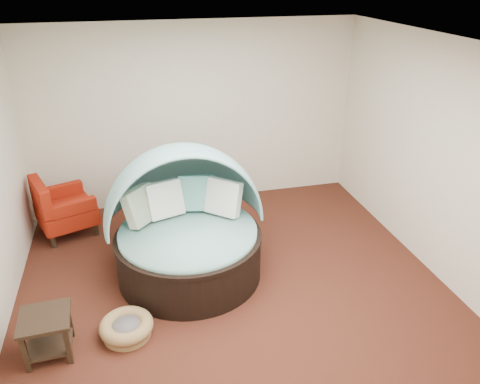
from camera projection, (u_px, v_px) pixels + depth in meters
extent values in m
plane|color=#4B2115|center=(234.00, 289.00, 5.58)|extent=(5.00, 5.00, 0.00)
plane|color=beige|center=(196.00, 116.00, 7.14)|extent=(5.00, 0.00, 5.00)
plane|color=beige|center=(330.00, 353.00, 2.78)|extent=(5.00, 0.00, 5.00)
plane|color=beige|center=(439.00, 161.00, 5.51)|extent=(0.00, 5.00, 5.00)
plane|color=white|center=(232.00, 46.00, 4.35)|extent=(5.00, 5.00, 0.00)
cylinder|color=black|center=(189.00, 256.00, 5.73)|extent=(1.82, 1.82, 0.53)
cylinder|color=black|center=(188.00, 236.00, 5.60)|extent=(1.84, 1.84, 0.05)
cylinder|color=#84BEBA|center=(188.00, 233.00, 5.59)|extent=(1.72, 1.72, 0.12)
cube|color=#35634B|center=(140.00, 206.00, 5.60)|extent=(0.49, 0.50, 0.47)
cube|color=silver|center=(165.00, 199.00, 5.75)|extent=(0.50, 0.38, 0.47)
cube|color=#62AAA6|center=(196.00, 193.00, 5.91)|extent=(0.49, 0.34, 0.47)
cube|color=silver|center=(223.00, 197.00, 5.80)|extent=(0.50, 0.49, 0.47)
cylinder|color=brown|center=(127.00, 333.00, 4.87)|extent=(0.51, 0.51, 0.06)
torus|color=brown|center=(126.00, 326.00, 4.83)|extent=(0.58, 0.58, 0.14)
cylinder|color=#5C575C|center=(127.00, 327.00, 4.84)|extent=(0.34, 0.34, 0.09)
cylinder|color=black|center=(53.00, 242.00, 6.36)|extent=(0.09, 0.09, 0.18)
cylinder|color=black|center=(43.00, 224.00, 6.80)|extent=(0.09, 0.09, 0.18)
cylinder|color=black|center=(96.00, 229.00, 6.66)|extent=(0.09, 0.09, 0.18)
cylinder|color=black|center=(83.00, 213.00, 7.10)|extent=(0.09, 0.09, 0.18)
cube|color=#9C0D00|center=(67.00, 213.00, 6.63)|extent=(0.95, 0.95, 0.26)
cube|color=#9C0D00|center=(40.00, 197.00, 6.33)|extent=(0.38, 0.74, 0.43)
cube|color=#9C0D00|center=(74.00, 207.00, 6.33)|extent=(0.60, 0.31, 0.18)
cube|color=#9C0D00|center=(62.00, 191.00, 6.80)|extent=(0.60, 0.31, 0.18)
cube|color=black|center=(44.00, 318.00, 4.47)|extent=(0.50, 0.50, 0.04)
cube|color=black|center=(50.00, 344.00, 4.61)|extent=(0.44, 0.44, 0.03)
cube|color=black|center=(25.00, 355.00, 4.36)|extent=(0.05, 0.05, 0.42)
cube|color=black|center=(29.00, 327.00, 4.69)|extent=(0.05, 0.05, 0.42)
cube|color=black|center=(68.00, 346.00, 4.45)|extent=(0.05, 0.05, 0.42)
cube|color=black|center=(69.00, 320.00, 4.78)|extent=(0.05, 0.05, 0.42)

